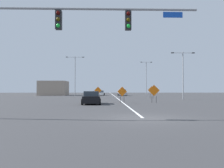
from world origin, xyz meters
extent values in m
plane|color=#38383A|center=(0.00, 0.00, 0.00)|extent=(196.58, 196.58, 0.00)
cube|color=white|center=(0.00, 54.60, 0.00)|extent=(0.16, 109.21, 0.01)
cylinder|color=gray|center=(-2.75, 0.00, 6.09)|extent=(11.62, 0.14, 0.14)
cube|color=black|center=(-4.69, 0.00, 5.44)|extent=(0.34, 0.32, 1.05)
sphere|color=#3A0503|center=(-4.69, -0.17, 5.79)|extent=(0.22, 0.22, 0.22)
sphere|color=#3C3106|center=(-4.69, -0.17, 5.44)|extent=(0.22, 0.22, 0.22)
sphere|color=green|center=(-4.69, -0.17, 5.09)|extent=(0.22, 0.22, 0.22)
cube|color=black|center=(-0.81, 0.00, 5.44)|extent=(0.34, 0.32, 1.05)
sphere|color=#3A0503|center=(-0.81, -0.17, 5.79)|extent=(0.22, 0.22, 0.22)
sphere|color=#3C3106|center=(-0.81, -0.17, 5.44)|extent=(0.22, 0.22, 0.22)
sphere|color=green|center=(-0.81, -0.17, 5.09)|extent=(0.22, 0.22, 0.22)
cube|color=#1447B7|center=(1.71, 0.00, 5.80)|extent=(1.10, 0.03, 0.32)
cylinder|color=gray|center=(8.95, 50.35, 4.54)|extent=(0.16, 0.16, 9.08)
cylinder|color=gray|center=(8.27, 50.35, 8.93)|extent=(1.35, 0.08, 0.08)
cube|color=#262628|center=(7.59, 50.35, 8.93)|extent=(0.44, 0.24, 0.14)
cylinder|color=gray|center=(9.62, 50.35, 8.93)|extent=(1.35, 0.08, 0.08)
cube|color=#262628|center=(10.30, 50.35, 8.93)|extent=(0.44, 0.24, 0.14)
cylinder|color=gray|center=(10.12, 23.69, 3.75)|extent=(0.16, 0.16, 7.49)
cylinder|color=gray|center=(9.30, 23.69, 7.34)|extent=(1.65, 0.08, 0.08)
cube|color=#262628|center=(8.47, 23.69, 7.34)|extent=(0.44, 0.24, 0.14)
cylinder|color=gray|center=(10.95, 23.69, 7.34)|extent=(1.65, 0.08, 0.08)
cube|color=#262628|center=(11.78, 23.69, 7.34)|extent=(0.44, 0.24, 0.14)
cylinder|color=gray|center=(-9.08, 41.38, 4.58)|extent=(0.16, 0.16, 9.16)
cylinder|color=gray|center=(-10.03, 41.38, 9.01)|extent=(1.90, 0.08, 0.08)
cube|color=#262628|center=(-10.98, 41.38, 9.01)|extent=(0.44, 0.24, 0.14)
cylinder|color=gray|center=(-8.13, 41.38, 9.01)|extent=(1.90, 0.08, 0.08)
cube|color=#262628|center=(-7.18, 41.38, 9.01)|extent=(0.44, 0.24, 0.14)
cube|color=orange|center=(6.23, 29.17, 1.45)|extent=(1.35, 0.21, 1.36)
cylinder|color=black|center=(5.97, 29.20, 0.38)|extent=(0.05, 0.05, 0.75)
cylinder|color=black|center=(6.49, 29.13, 0.38)|extent=(0.05, 0.05, 0.75)
cube|color=orange|center=(-0.13, 14.52, 1.33)|extent=(1.13, 0.32, 1.16)
cylinder|color=black|center=(-0.34, 14.47, 0.37)|extent=(0.05, 0.05, 0.73)
cylinder|color=black|center=(0.09, 14.58, 0.37)|extent=(0.05, 0.05, 0.73)
cube|color=orange|center=(3.67, 14.71, 1.47)|extent=(1.32, 0.13, 1.32)
cylinder|color=black|center=(3.42, 14.73, 0.39)|extent=(0.05, 0.05, 0.78)
cylinder|color=black|center=(3.93, 14.69, 0.39)|extent=(0.05, 0.05, 0.78)
cube|color=orange|center=(-3.44, 29.78, 1.40)|extent=(1.33, 0.14, 1.33)
cylinder|color=black|center=(-3.70, 29.76, 0.36)|extent=(0.05, 0.05, 0.72)
cylinder|color=black|center=(-3.19, 29.80, 0.36)|extent=(0.05, 0.05, 0.72)
cube|color=black|center=(-3.62, 12.64, 0.52)|extent=(1.95, 4.62, 0.72)
cube|color=#333D47|center=(-3.63, 12.87, 1.14)|extent=(1.69, 2.45, 0.51)
cylinder|color=black|center=(-4.44, 11.01, 0.32)|extent=(0.25, 0.65, 0.64)
cylinder|color=black|center=(-2.67, 11.09, 0.32)|extent=(0.25, 0.65, 0.64)
cylinder|color=black|center=(-4.57, 14.20, 0.32)|extent=(0.25, 0.65, 0.64)
cylinder|color=black|center=(-2.80, 14.27, 0.32)|extent=(0.25, 0.65, 0.64)
cube|color=white|center=(-3.39, 48.12, 0.46)|extent=(2.00, 4.39, 0.59)
cube|color=#333D47|center=(-3.38, 48.34, 1.01)|extent=(1.75, 2.58, 0.52)
cylinder|color=black|center=(-4.37, 46.64, 0.32)|extent=(0.24, 0.65, 0.64)
cylinder|color=black|center=(-2.52, 46.58, 0.32)|extent=(0.24, 0.65, 0.64)
cylinder|color=black|center=(-4.26, 49.67, 0.32)|extent=(0.24, 0.65, 0.64)
cylinder|color=black|center=(-2.41, 49.60, 0.32)|extent=(0.24, 0.65, 0.64)
cube|color=#B7BABF|center=(2.09, 45.85, 0.52)|extent=(1.99, 4.37, 0.73)
cube|color=#333D47|center=(2.09, 45.63, 1.20)|extent=(1.75, 2.12, 0.63)
cylinder|color=black|center=(2.99, 47.39, 0.32)|extent=(0.24, 0.65, 0.64)
cylinder|color=black|center=(1.11, 47.34, 0.32)|extent=(0.24, 0.65, 0.64)
cylinder|color=black|center=(3.07, 44.36, 0.32)|extent=(0.24, 0.65, 0.64)
cylinder|color=black|center=(1.18, 44.31, 0.32)|extent=(0.24, 0.65, 0.64)
cube|color=gray|center=(-15.69, 49.43, 1.87)|extent=(6.87, 7.33, 3.74)
camera|label=1|loc=(-2.08, -13.12, 1.60)|focal=37.91mm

